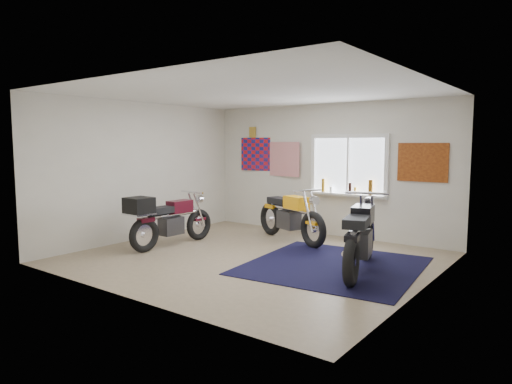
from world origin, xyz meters
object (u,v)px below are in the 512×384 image
Objects in this scene: navy_rug at (333,266)px; black_chrome_bike at (360,239)px; maroon_tourer at (166,220)px; yellow_triumph at (290,217)px.

navy_rug is 1.20× the size of black_chrome_bike.
black_chrome_bike is at bearing -7.24° from navy_rug.
maroon_tourer is at bearing -167.99° from navy_rug.
maroon_tourer is (-1.51, -1.82, 0.05)m from yellow_triumph.
black_chrome_bike reaches higher than yellow_triumph.
yellow_triumph is at bearing -37.97° from maroon_tourer.
maroon_tourer is (-3.51, -0.59, 0.01)m from black_chrome_bike.
navy_rug is 0.67m from black_chrome_bike.
black_chrome_bike is 1.12× the size of maroon_tourer.
yellow_triumph is 0.92× the size of black_chrome_bike.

